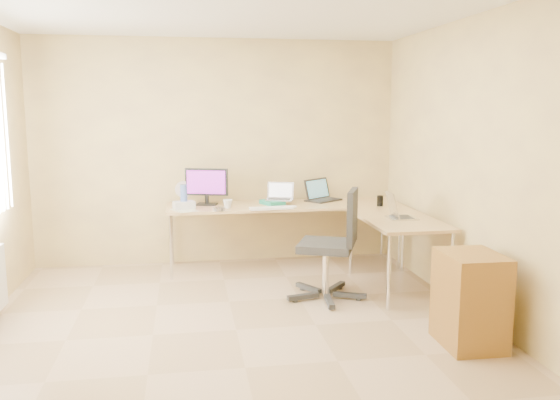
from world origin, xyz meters
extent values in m
plane|color=tan|center=(0.00, 0.00, 0.00)|extent=(4.50, 4.50, 0.00)
plane|color=white|center=(0.00, 0.00, 2.60)|extent=(4.50, 4.50, 0.00)
plane|color=#E6CC7B|center=(0.00, 2.25, 1.30)|extent=(4.50, 0.00, 4.50)
plane|color=#E6CC7B|center=(0.00, -2.25, 1.30)|extent=(4.50, 0.00, 4.50)
plane|color=#E6CC7B|center=(2.10, 0.00, 1.30)|extent=(0.00, 4.50, 4.50)
cube|color=tan|center=(0.72, 1.85, 0.36)|extent=(2.65, 0.70, 0.73)
cube|color=tan|center=(1.70, 0.85, 0.36)|extent=(0.70, 1.30, 0.73)
cube|color=black|center=(-0.15, 1.95, 0.94)|extent=(0.51, 0.30, 0.42)
cube|color=#1D8B71|center=(0.59, 1.86, 0.75)|extent=(0.28, 0.32, 0.04)
cube|color=#B4B5C9|center=(0.67, 1.87, 0.87)|extent=(0.36, 0.32, 0.20)
cube|color=black|center=(1.22, 2.03, 0.86)|extent=(0.51, 0.49, 0.26)
cube|color=white|center=(0.53, 1.55, 0.74)|extent=(0.48, 0.16, 0.02)
ellipsoid|color=white|center=(0.76, 1.55, 0.75)|extent=(0.10, 0.07, 0.04)
imported|color=silver|center=(0.07, 1.69, 0.78)|extent=(0.10, 0.10, 0.10)
cylinder|color=#B6B8C7|center=(-0.04, 1.55, 0.75)|extent=(0.17, 0.17, 0.03)
cylinder|color=#5070C2|center=(-0.40, 1.75, 0.86)|extent=(0.08, 0.08, 0.26)
cube|color=beige|center=(-0.40, 1.63, 0.73)|extent=(0.30, 0.34, 0.01)
cube|color=silver|center=(-0.40, 1.74, 0.77)|extent=(0.25, 0.21, 0.08)
cylinder|color=silver|center=(-0.40, 2.05, 0.85)|extent=(0.22, 0.22, 0.24)
cylinder|color=black|center=(1.76, 1.55, 0.79)|extent=(0.07, 0.07, 0.12)
cube|color=silver|center=(1.72, 0.81, 0.84)|extent=(0.33, 0.26, 0.22)
cube|color=#272727|center=(0.92, 0.68, 0.50)|extent=(0.84, 0.84, 1.07)
cube|color=#A36F33|center=(1.74, -0.60, 0.36)|extent=(0.43, 0.53, 0.73)
camera|label=1|loc=(-0.39, -4.56, 1.81)|focal=37.27mm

